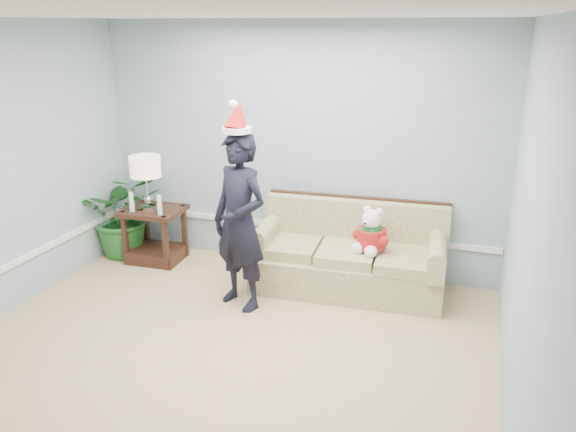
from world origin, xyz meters
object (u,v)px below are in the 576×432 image
at_px(side_table, 156,240).
at_px(houseplant, 124,214).
at_px(table_lamp, 145,169).
at_px(man, 240,222).
at_px(sofa, 349,258).
at_px(teddy_bear, 371,236).

height_order(side_table, houseplant, houseplant).
xyz_separation_m(table_lamp, man, (1.44, -0.67, -0.24)).
bearing_deg(table_lamp, man, -24.74).
xyz_separation_m(sofa, man, (-0.91, -0.73, 0.54)).
bearing_deg(houseplant, table_lamp, -8.65).
distance_m(table_lamp, teddy_bear, 2.63).
distance_m(man, teddy_bear, 1.32).
height_order(table_lamp, houseplant, table_lamp).
relative_size(sofa, houseplant, 1.97).
height_order(side_table, man, man).
bearing_deg(houseplant, sofa, 0.19).
distance_m(sofa, side_table, 2.30).
relative_size(side_table, teddy_bear, 1.45).
relative_size(sofa, table_lamp, 3.24).
distance_m(sofa, man, 1.29).
bearing_deg(side_table, teddy_bear, -1.43).
height_order(sofa, houseplant, houseplant).
bearing_deg(sofa, teddy_bear, -28.95).
height_order(table_lamp, man, man).
height_order(houseplant, teddy_bear, houseplant).
distance_m(sofa, houseplant, 2.74).
distance_m(side_table, table_lamp, 0.86).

